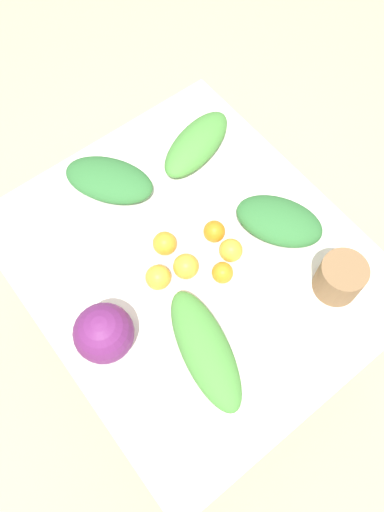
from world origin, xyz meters
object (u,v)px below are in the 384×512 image
(orange_1, at_px, (222,273))
(orange_5, at_px, (157,277))
(orange_0, at_px, (186,266))
(orange_4, at_px, (231,250))
(greens_bunch_kale, at_px, (279,221))
(greens_bunch_chard, at_px, (205,349))
(cabbage_purple, at_px, (104,333))
(greens_bunch_beet_tops, at_px, (109,180))
(orange_2, at_px, (214,231))
(orange_3, at_px, (165,243))
(paper_bag, at_px, (340,278))
(greens_bunch_dandelion, at_px, (197,144))

(orange_1, relative_size, orange_5, 0.86)
(orange_0, xyz_separation_m, orange_4, (0.04, 0.14, -0.00))
(greens_bunch_kale, height_order, greens_bunch_chard, greens_bunch_kale)
(cabbage_purple, bearing_deg, orange_0, 96.71)
(greens_bunch_beet_tops, height_order, orange_2, greens_bunch_beet_tops)
(greens_bunch_chard, xyz_separation_m, orange_0, (-0.23, 0.11, -0.00))
(cabbage_purple, xyz_separation_m, orange_4, (0.00, 0.45, -0.05))
(orange_3, bearing_deg, paper_bag, 38.21)
(greens_bunch_kale, bearing_deg, orange_4, -95.01)
(orange_5, bearing_deg, cabbage_purple, -74.35)
(cabbage_purple, xyz_separation_m, orange_5, (-0.06, 0.22, -0.05))
(greens_bunch_chard, bearing_deg, orange_3, 161.94)
(orange_1, xyz_separation_m, orange_3, (-0.18, -0.08, 0.00))
(orange_5, bearing_deg, orange_4, 73.66)
(greens_bunch_chard, distance_m, orange_4, 0.32)
(greens_bunch_dandelion, bearing_deg, orange_5, -51.66)
(greens_bunch_chard, xyz_separation_m, orange_2, (-0.27, 0.25, -0.01))
(greens_bunch_dandelion, xyz_separation_m, orange_4, (0.38, -0.16, -0.01))
(orange_1, relative_size, orange_3, 0.88)
(greens_bunch_kale, bearing_deg, orange_2, -118.65)
(paper_bag, height_order, orange_5, paper_bag)
(orange_0, bearing_deg, orange_4, 73.87)
(paper_bag, xyz_separation_m, orange_1, (-0.23, -0.25, -0.03))
(orange_1, bearing_deg, orange_2, 150.88)
(paper_bag, relative_size, orange_4, 1.87)
(greens_bunch_kale, distance_m, orange_0, 0.33)
(greens_bunch_dandelion, bearing_deg, paper_bag, 1.57)
(orange_2, height_order, orange_4, orange_4)
(paper_bag, height_order, orange_2, paper_bag)
(greens_bunch_kale, bearing_deg, orange_0, -99.96)
(greens_bunch_chard, height_order, orange_5, greens_bunch_chard)
(greens_bunch_kale, relative_size, greens_bunch_chard, 0.74)
(orange_3, bearing_deg, orange_4, 45.45)
(paper_bag, relative_size, greens_bunch_kale, 0.49)
(cabbage_purple, xyz_separation_m, orange_2, (-0.08, 0.45, -0.05))
(orange_4, bearing_deg, orange_0, -106.13)
(orange_0, bearing_deg, greens_bunch_beet_tops, -178.79)
(orange_2, bearing_deg, greens_bunch_dandelion, 151.17)
(greens_bunch_dandelion, height_order, orange_3, greens_bunch_dandelion)
(greens_bunch_beet_tops, relative_size, orange_2, 4.31)
(paper_bag, relative_size, orange_0, 1.74)
(cabbage_purple, xyz_separation_m, orange_3, (-0.14, 0.31, -0.05))
(orange_2, bearing_deg, greens_bunch_kale, 61.35)
(orange_3, bearing_deg, orange_2, 67.77)
(orange_1, height_order, orange_3, orange_3)
(greens_bunch_dandelion, height_order, greens_bunch_kale, greens_bunch_dandelion)
(paper_bag, xyz_separation_m, orange_4, (-0.27, -0.18, -0.03))
(orange_4, bearing_deg, orange_2, 178.54)
(orange_3, distance_m, orange_5, 0.11)
(paper_bag, height_order, greens_bunch_kale, paper_bag)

